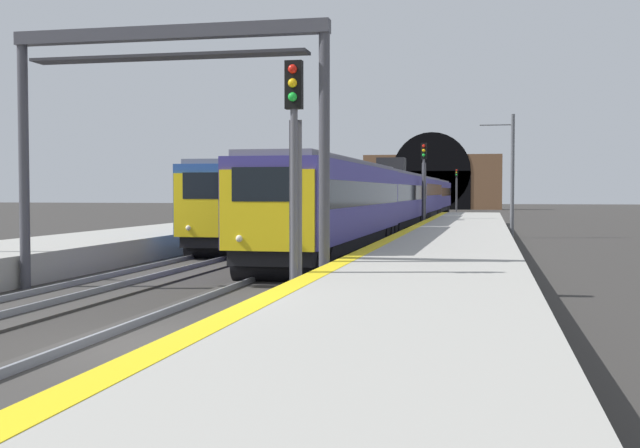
{
  "coord_description": "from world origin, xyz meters",
  "views": [
    {
      "loc": [
        -12.78,
        -5.98,
        2.7
      ],
      "look_at": [
        14.59,
        -0.2,
        1.55
      ],
      "focal_mm": 44.84,
      "sensor_mm": 36.0,
      "label": 1
    }
  ],
  "objects": [
    {
      "name": "railway_signal_mid",
      "position": [
        39.86,
        -1.81,
        3.51
      ],
      "size": [
        0.39,
        0.38,
        5.86
      ],
      "rotation": [
        0.0,
        0.0,
        3.14
      ],
      "color": "#4C4C54",
      "rests_on": "ground_plane"
    },
    {
      "name": "railway_signal_far",
      "position": [
        94.55,
        -1.81,
        3.42
      ],
      "size": [
        0.39,
        0.38,
        5.69
      ],
      "rotation": [
        0.0,
        0.0,
        3.14
      ],
      "color": "#38383D",
      "rests_on": "ground_plane"
    },
    {
      "name": "platform_right_edge_strip",
      "position": [
        0.0,
        -2.35,
        0.91
      ],
      "size": [
        112.0,
        0.5,
        0.01
      ],
      "primitive_type": "cube",
      "color": "yellow",
      "rests_on": "platform_right"
    },
    {
      "name": "catenary_mast_far",
      "position": [
        34.62,
        -7.29,
        3.67
      ],
      "size": [
        0.22,
        1.98,
        7.14
      ],
      "color": "#595B60",
      "rests_on": "ground_plane"
    },
    {
      "name": "platform_right",
      "position": [
        0.0,
        -4.51,
        0.46
      ],
      "size": [
        112.0,
        4.82,
        0.91
      ],
      "primitive_type": "cube",
      "color": "#9E9B93",
      "rests_on": "ground_plane"
    },
    {
      "name": "train_main_approaching",
      "position": [
        46.61,
        0.0,
        2.24
      ],
      "size": [
        76.05,
        3.08,
        4.8
      ],
      "rotation": [
        0.0,
        0.0,
        3.13
      ],
      "color": "navy",
      "rests_on": "ground_plane"
    },
    {
      "name": "tunnel_portal",
      "position": [
        107.48,
        2.32,
        4.12
      ],
      "size": [
        2.49,
        20.48,
        11.47
      ],
      "color": "brown",
      "rests_on": "ground_plane"
    },
    {
      "name": "train_adjacent_platform",
      "position": [
        36.82,
        4.64,
        2.26
      ],
      "size": [
        42.49,
        3.35,
        4.85
      ],
      "rotation": [
        0.0,
        0.0,
        3.17
      ],
      "color": "#264C99",
      "rests_on": "ground_plane"
    },
    {
      "name": "track_main_line",
      "position": [
        0.0,
        0.0,
        0.04
      ],
      "size": [
        160.0,
        2.71,
        0.21
      ],
      "color": "#383533",
      "rests_on": "ground_plane"
    },
    {
      "name": "ground_plane",
      "position": [
        0.0,
        0.0,
        0.0
      ],
      "size": [
        320.0,
        320.0,
        0.0
      ],
      "primitive_type": "plane",
      "color": "#302D2B"
    },
    {
      "name": "overhead_signal_gantry",
      "position": [
        7.06,
        2.32,
        5.32
      ],
      "size": [
        0.7,
        8.73,
        7.04
      ],
      "color": "#3F3F47",
      "rests_on": "ground_plane"
    },
    {
      "name": "railway_signal_near",
      "position": [
        4.23,
        -1.81,
        3.34
      ],
      "size": [
        0.39,
        0.38,
        5.54
      ],
      "rotation": [
        0.0,
        0.0,
        3.14
      ],
      "color": "#4C4C54",
      "rests_on": "ground_plane"
    }
  ]
}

